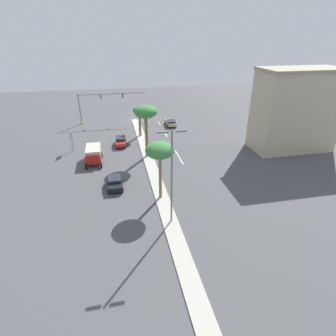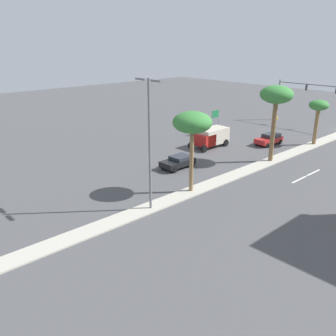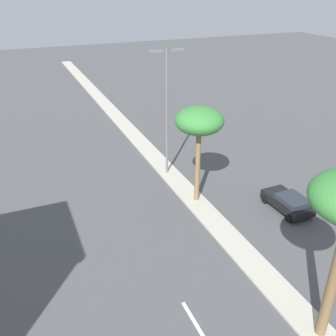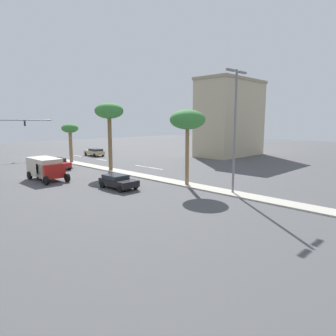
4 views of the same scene
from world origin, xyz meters
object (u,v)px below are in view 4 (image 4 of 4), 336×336
at_px(commercial_building, 230,118).
at_px(palm_tree_near, 188,121).
at_px(sedan_black_center, 118,181).
at_px(palm_tree_front, 109,113).
at_px(street_lamp_mid, 235,123).
at_px(sedan_red_rear, 58,163).
at_px(palm_tree_left, 70,131).
at_px(box_truck, 46,168).
at_px(sedan_tan_mid, 94,152).

xyz_separation_m(commercial_building, palm_tree_near, (25.87, 11.87, -0.54)).
bearing_deg(sedan_black_center, palm_tree_front, -121.18).
xyz_separation_m(street_lamp_mid, sedan_red_rear, (4.42, -24.70, -5.51)).
bearing_deg(street_lamp_mid, palm_tree_front, -89.22).
height_order(palm_tree_near, street_lamp_mid, street_lamp_mid).
distance_m(palm_tree_left, palm_tree_front, 10.86).
relative_size(street_lamp_mid, box_truck, 1.93).
height_order(commercial_building, box_truck, commercial_building).
xyz_separation_m(commercial_building, sedan_red_rear, (29.98, -7.67, -6.22)).
bearing_deg(palm_tree_left, street_lamp_mid, 90.47).
xyz_separation_m(commercial_building, sedan_black_center, (31.52, 8.00, -6.28)).
height_order(commercial_building, street_lamp_mid, commercial_building).
bearing_deg(sedan_black_center, palm_tree_near, 145.62).
relative_size(sedan_red_rear, box_truck, 0.77).
distance_m(sedan_black_center, box_truck, 9.44).
bearing_deg(palm_tree_left, palm_tree_front, 89.91).
relative_size(sedan_tan_mid, sedan_black_center, 1.15).
height_order(sedan_black_center, box_truck, box_truck).
distance_m(palm_tree_front, sedan_tan_mid, 18.99).
relative_size(sedan_red_rear, sedan_tan_mid, 0.94).
xyz_separation_m(palm_tree_left, sedan_red_rear, (4.19, 4.34, -4.22)).
distance_m(commercial_building, box_truck, 35.07).
xyz_separation_m(sedan_red_rear, sedan_tan_mid, (-11.73, -9.83, -0.02)).
xyz_separation_m(palm_tree_front, palm_tree_near, (0.06, 13.30, -1.02)).
height_order(palm_tree_front, sedan_black_center, palm_tree_front).
height_order(palm_tree_left, street_lamp_mid, street_lamp_mid).
height_order(commercial_building, sedan_tan_mid, commercial_building).
xyz_separation_m(sedan_black_center, box_truck, (3.08, -8.90, 0.63)).
distance_m(sedan_red_rear, box_truck, 8.21).
relative_size(palm_tree_left, sedan_tan_mid, 1.31).
relative_size(sedan_red_rear, sedan_black_center, 1.08).
distance_m(palm_tree_near, sedan_tan_mid, 30.87).
bearing_deg(palm_tree_near, box_truck, -55.65).
relative_size(commercial_building, sedan_red_rear, 3.30).
bearing_deg(street_lamp_mid, palm_tree_near, -86.57).
relative_size(palm_tree_front, palm_tree_near, 1.16).
relative_size(palm_tree_front, sedan_red_rear, 2.03).
height_order(palm_tree_left, palm_tree_near, palm_tree_near).
bearing_deg(palm_tree_front, sedan_red_rear, -56.25).
height_order(palm_tree_left, palm_tree_front, palm_tree_front).
xyz_separation_m(palm_tree_left, palm_tree_front, (0.02, 10.58, 2.48)).
distance_m(palm_tree_near, street_lamp_mid, 5.17).
height_order(palm_tree_left, sedan_black_center, palm_tree_left).
xyz_separation_m(palm_tree_left, box_truck, (8.80, 11.11, -3.65)).
relative_size(sedan_black_center, box_truck, 0.72).
bearing_deg(sedan_red_rear, sedan_black_center, 84.40).
bearing_deg(box_truck, commercial_building, 178.51).
xyz_separation_m(sedan_red_rear, box_truck, (4.61, 6.77, 0.58)).
relative_size(palm_tree_left, palm_tree_front, 0.69).
bearing_deg(box_truck, palm_tree_near, 124.35).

